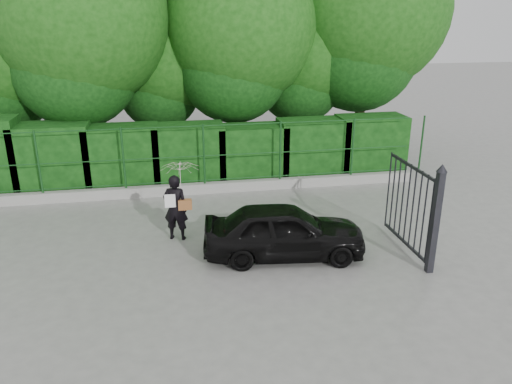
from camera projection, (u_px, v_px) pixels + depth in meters
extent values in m
plane|color=gray|center=(205.00, 264.00, 10.81)|extent=(80.00, 80.00, 0.00)
cube|color=#9E9E99|center=(192.00, 189.00, 14.92)|extent=(14.00, 0.25, 0.30)
cylinder|color=#144218|center=(38.00, 162.00, 13.85)|extent=(0.06, 0.06, 1.80)
cylinder|color=#144218|center=(123.00, 158.00, 14.24)|extent=(0.06, 0.06, 1.80)
cylinder|color=#144218|center=(204.00, 154.00, 14.63)|extent=(0.06, 0.06, 1.80)
cylinder|color=#144218|center=(280.00, 151.00, 15.02)|extent=(0.06, 0.06, 1.80)
cylinder|color=#144218|center=(353.00, 147.00, 15.41)|extent=(0.06, 0.06, 1.80)
cylinder|color=#144218|center=(422.00, 144.00, 15.80)|extent=(0.06, 0.06, 1.80)
cylinder|color=#144218|center=(191.00, 181.00, 14.83)|extent=(13.60, 0.03, 0.03)
cylinder|color=#144218|center=(190.00, 157.00, 14.58)|extent=(13.60, 0.03, 0.03)
cylinder|color=#144218|center=(189.00, 126.00, 14.27)|extent=(13.60, 0.03, 0.03)
cube|color=black|center=(54.00, 158.00, 14.86)|extent=(2.20, 1.20, 2.06)
cube|color=black|center=(123.00, 157.00, 15.23)|extent=(2.20, 1.20, 1.92)
cube|color=black|center=(189.00, 154.00, 15.57)|extent=(2.20, 1.20, 1.89)
cube|color=black|center=(252.00, 153.00, 15.93)|extent=(2.20, 1.20, 1.77)
cube|color=black|center=(312.00, 148.00, 16.25)|extent=(2.20, 1.20, 1.89)
cube|color=black|center=(370.00, 145.00, 16.58)|extent=(2.20, 1.20, 1.94)
cylinder|color=black|center=(18.00, 116.00, 16.63)|extent=(0.36, 0.36, 3.75)
sphere|color=#14470F|center=(6.00, 46.00, 15.86)|extent=(4.50, 4.50, 4.50)
cylinder|color=black|center=(91.00, 106.00, 16.19)|extent=(0.36, 0.36, 4.50)
sphere|color=#14470F|center=(81.00, 18.00, 15.27)|extent=(5.40, 5.40, 5.40)
cylinder|color=black|center=(169.00, 115.00, 18.03)|extent=(0.36, 0.36, 3.25)
sphere|color=#14470F|center=(166.00, 59.00, 17.36)|extent=(3.90, 3.90, 3.90)
cylinder|color=black|center=(242.00, 104.00, 17.36)|extent=(0.36, 0.36, 4.25)
sphere|color=#14470F|center=(241.00, 27.00, 16.49)|extent=(5.10, 5.10, 5.10)
cylinder|color=black|center=(305.00, 108.00, 18.56)|extent=(0.36, 0.36, 3.50)
sphere|color=#14470F|center=(307.00, 50.00, 17.84)|extent=(4.20, 4.20, 4.20)
cylinder|color=black|center=(361.00, 92.00, 18.32)|extent=(0.36, 0.36, 4.75)
sphere|color=#14470F|center=(367.00, 9.00, 17.34)|extent=(5.70, 5.70, 5.70)
cube|color=black|center=(435.00, 223.00, 10.11)|extent=(0.14, 0.14, 2.20)
cone|color=black|center=(442.00, 168.00, 9.71)|extent=(0.22, 0.22, 0.16)
cube|color=black|center=(404.00, 242.00, 11.50)|extent=(0.05, 2.00, 0.06)
cube|color=black|center=(413.00, 167.00, 10.88)|extent=(0.05, 2.00, 0.06)
cylinder|color=black|center=(430.00, 222.00, 10.31)|extent=(0.04, 0.04, 1.90)
cylinder|color=black|center=(424.00, 217.00, 10.54)|extent=(0.04, 0.04, 1.90)
cylinder|color=black|center=(418.00, 213.00, 10.77)|extent=(0.04, 0.04, 1.90)
cylinder|color=black|center=(412.00, 209.00, 11.00)|extent=(0.04, 0.04, 1.90)
cylinder|color=black|center=(407.00, 205.00, 11.23)|extent=(0.04, 0.04, 1.90)
cylinder|color=black|center=(402.00, 201.00, 11.47)|extent=(0.04, 0.04, 1.90)
cylinder|color=black|center=(397.00, 197.00, 11.70)|extent=(0.04, 0.04, 1.90)
cylinder|color=black|center=(393.00, 193.00, 11.93)|extent=(0.04, 0.04, 1.90)
cylinder|color=black|center=(388.00, 190.00, 12.16)|extent=(0.04, 0.04, 1.90)
imported|color=black|center=(176.00, 207.00, 11.73)|extent=(0.67, 0.54, 1.61)
imported|color=white|center=(180.00, 179.00, 11.57)|extent=(0.91, 0.93, 0.84)
cube|color=brown|center=(185.00, 204.00, 11.67)|extent=(0.32, 0.15, 0.24)
cube|color=white|center=(170.00, 201.00, 11.53)|extent=(0.25, 0.02, 0.32)
imported|color=black|center=(284.00, 231.00, 10.97)|extent=(3.69, 1.83, 1.21)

